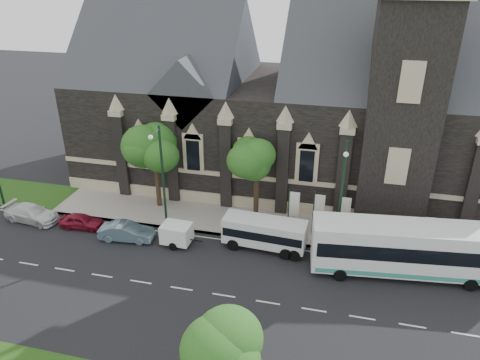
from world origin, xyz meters
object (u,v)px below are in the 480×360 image
(car_far_white, at_px, (32,213))
(banner_flag_left, at_px, (292,206))
(banner_flag_right, at_px, (343,212))
(box_trailer, at_px, (177,233))
(tour_coach, at_px, (409,249))
(street_lamp_near, at_px, (342,192))
(tree_walk_right, at_px, (260,156))
(sedan, at_px, (127,232))
(banner_flag_center, at_px, (317,209))
(street_lamp_mid, at_px, (162,173))
(car_far_red, at_px, (81,221))
(tree_walk_left, at_px, (158,147))
(shuttle_bus, at_px, (265,232))

(car_far_white, bearing_deg, banner_flag_left, -75.66)
(banner_flag_right, xyz_separation_m, box_trailer, (-12.51, -3.94, -1.39))
(tour_coach, xyz_separation_m, car_far_white, (-30.65, 0.18, -1.41))
(car_far_white, bearing_deg, street_lamp_near, -81.15)
(banner_flag_left, bearing_deg, box_trailer, -155.18)
(tree_walk_right, bearing_deg, sedan, -148.14)
(tour_coach, relative_size, car_far_white, 2.78)
(street_lamp_near, bearing_deg, banner_flag_center, 131.93)
(street_lamp_near, xyz_separation_m, banner_flag_right, (0.29, 1.91, -2.73))
(street_lamp_mid, height_order, sedan, street_lamp_mid)
(banner_flag_right, relative_size, car_far_red, 1.09)
(tree_walk_left, height_order, street_lamp_mid, street_lamp_mid)
(banner_flag_center, bearing_deg, tour_coach, -28.53)
(banner_flag_left, bearing_deg, tree_walk_left, 171.98)
(street_lamp_near, xyz_separation_m, street_lamp_mid, (-14.00, 0.00, 0.00))
(banner_flag_center, distance_m, sedan, 15.36)
(banner_flag_center, distance_m, car_far_white, 24.27)
(tour_coach, xyz_separation_m, box_trailer, (-17.19, -0.30, -1.12))
(shuttle_bus, bearing_deg, sedan, -168.89)
(street_lamp_mid, xyz_separation_m, car_far_white, (-11.67, -1.55, -4.40))
(sedan, bearing_deg, street_lamp_mid, -51.49)
(banner_flag_right, distance_m, tour_coach, 5.94)
(tree_walk_right, bearing_deg, banner_flag_left, -29.10)
(box_trailer, bearing_deg, tour_coach, 3.52)
(banner_flag_right, height_order, sedan, banner_flag_right)
(street_lamp_near, bearing_deg, sedan, -171.87)
(car_far_red, bearing_deg, tour_coach, -93.98)
(tree_walk_right, height_order, street_lamp_mid, street_lamp_mid)
(tree_walk_left, distance_m, box_trailer, 8.19)
(street_lamp_near, relative_size, sedan, 2.06)
(sedan, height_order, car_far_white, sedan)
(tree_walk_right, height_order, banner_flag_right, tree_walk_right)
(tree_walk_right, height_order, tree_walk_left, tree_walk_right)
(street_lamp_mid, bearing_deg, street_lamp_near, 0.00)
(tree_walk_right, bearing_deg, banner_flag_right, -13.60)
(street_lamp_near, bearing_deg, shuttle_bus, -170.43)
(banner_flag_right, bearing_deg, street_lamp_mid, -172.40)
(tour_coach, bearing_deg, tree_walk_left, 159.02)
(banner_flag_left, bearing_deg, banner_flag_right, 0.00)
(tree_walk_left, relative_size, street_lamp_mid, 0.85)
(shuttle_bus, distance_m, car_far_red, 15.52)
(banner_flag_center, bearing_deg, street_lamp_near, -48.07)
(banner_flag_center, relative_size, sedan, 0.92)
(car_far_white, bearing_deg, tour_coach, -84.94)
(tree_walk_right, xyz_separation_m, shuttle_bus, (1.38, -4.53, -4.38))
(banner_flag_center, relative_size, banner_flag_right, 1.00)
(shuttle_bus, xyz_separation_m, sedan, (-10.97, -1.43, -0.72))
(car_far_white, bearing_deg, tree_walk_left, -57.03)
(shuttle_bus, distance_m, box_trailer, 6.92)
(street_lamp_near, xyz_separation_m, box_trailer, (-12.22, -2.03, -4.12))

